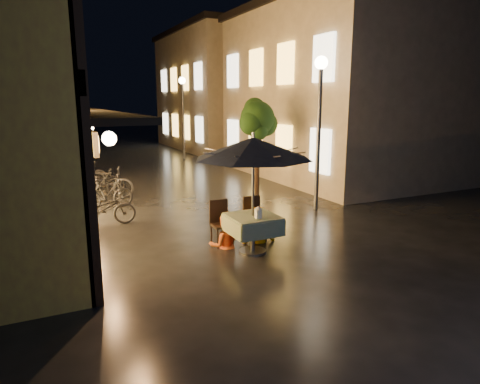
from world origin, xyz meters
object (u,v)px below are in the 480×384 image
cafe_table (253,225)px  bicycle_0 (102,209)px  streetlamp_near (320,106)px  person_orange (224,216)px  patio_umbrella (253,148)px  person_yellow (258,208)px  table_lantern (258,212)px

cafe_table → bicycle_0: (-2.51, 3.29, -0.16)m
streetlamp_near → person_orange: bearing=-153.7°
streetlamp_near → patio_umbrella: streetlamp_near is taller
cafe_table → streetlamp_near: bearing=36.1°
cafe_table → person_yellow: 0.72m
patio_umbrella → table_lantern: (-0.00, -0.23, -1.23)m
person_orange → streetlamp_near: bearing=-142.1°
person_yellow → streetlamp_near: bearing=-138.8°
patio_umbrella → table_lantern: bearing=-90.0°
person_orange → person_yellow: (0.81, -0.01, 0.07)m
table_lantern → bicycle_0: 4.35m
table_lantern → person_yellow: 0.91m
cafe_table → table_lantern: bearing=-90.0°
person_orange → person_yellow: size_ratio=0.90×
patio_umbrella → bicycle_0: bearing=127.3°
person_orange → bicycle_0: size_ratio=0.84×
cafe_table → person_orange: size_ratio=0.73×
patio_umbrella → streetlamp_near: bearing=36.1°
cafe_table → bicycle_0: bearing=127.3°
cafe_table → person_yellow: (0.42, 0.56, 0.17)m
person_orange → bicycle_0: bearing=-40.6°
table_lantern → bicycle_0: size_ratio=0.15×
person_orange → person_yellow: person_yellow is taller
cafe_table → patio_umbrella: patio_umbrella is taller
cafe_table → person_yellow: bearing=52.7°
streetlamp_near → cafe_table: streetlamp_near is taller
patio_umbrella → table_lantern: patio_umbrella is taller
cafe_table → person_orange: 0.70m
patio_umbrella → person_yellow: bearing=52.7°
streetlamp_near → patio_umbrella: size_ratio=1.72×
cafe_table → person_orange: (-0.39, 0.57, 0.09)m
table_lantern → person_yellow: size_ratio=0.17×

